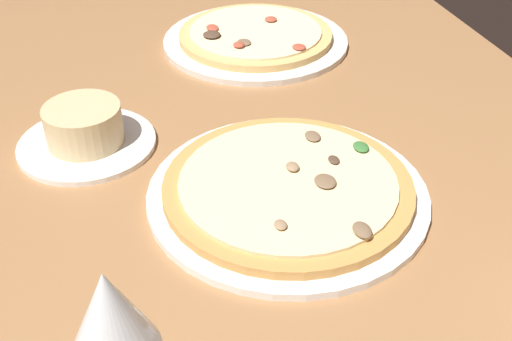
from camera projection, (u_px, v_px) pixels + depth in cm
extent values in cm
cube|color=#996B42|center=(226.00, 196.00, 81.01)|extent=(150.00, 110.00, 4.00)
cylinder|color=white|center=(288.00, 194.00, 77.28)|extent=(33.95, 33.95, 1.00)
cylinder|color=#C68C47|center=(288.00, 187.00, 76.63)|extent=(30.15, 30.15, 1.20)
cylinder|color=beige|center=(288.00, 181.00, 76.17)|extent=(26.22, 26.22, 0.40)
ellipsoid|color=#387033|center=(361.00, 147.00, 81.31)|extent=(2.52, 1.95, 0.61)
ellipsoid|color=brown|center=(325.00, 181.00, 75.36)|extent=(2.97, 2.57, 0.61)
ellipsoid|color=brown|center=(362.00, 230.00, 68.16)|extent=(2.78, 1.96, 0.77)
ellipsoid|color=brown|center=(313.00, 136.00, 83.43)|extent=(2.62, 1.99, 0.54)
ellipsoid|color=#937556|center=(281.00, 225.00, 68.99)|extent=(1.74, 1.39, 0.59)
ellipsoid|color=#4C3828|center=(334.00, 160.00, 79.11)|extent=(1.91, 1.35, 0.45)
ellipsoid|color=#937556|center=(293.00, 167.00, 77.67)|extent=(1.98, 1.58, 0.72)
cylinder|color=silver|center=(256.00, 41.00, 113.08)|extent=(32.52, 32.52, 1.00)
cylinder|color=tan|center=(256.00, 35.00, 112.44)|extent=(26.90, 26.90, 1.20)
cylinder|color=beige|center=(256.00, 31.00, 111.97)|extent=(23.18, 23.18, 0.40)
ellipsoid|color=#AD4733|center=(299.00, 47.00, 105.57)|extent=(2.46, 2.23, 0.52)
ellipsoid|color=#AD4733|center=(212.00, 28.00, 111.98)|extent=(3.00, 2.12, 0.52)
ellipsoid|color=#AD4733|center=(271.00, 19.00, 114.91)|extent=(2.27, 2.18, 0.65)
ellipsoid|color=brown|center=(244.00, 42.00, 107.13)|extent=(2.76, 2.32, 0.47)
ellipsoid|color=#AD4733|center=(239.00, 45.00, 105.95)|extent=(2.03, 1.90, 0.75)
ellipsoid|color=#4C3828|center=(212.00, 35.00, 109.30)|extent=(3.06, 3.04, 0.76)
cylinder|color=white|center=(87.00, 144.00, 86.42)|extent=(18.50, 18.50, 0.80)
cylinder|color=#D1B784|center=(84.00, 125.00, 84.64)|extent=(10.26, 10.26, 5.27)
cone|color=silver|center=(110.00, 313.00, 47.41)|extent=(7.12, 7.12, 8.16)
cone|color=#5B0F19|center=(115.00, 338.00, 49.05)|extent=(2.00, 2.00, 2.55)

